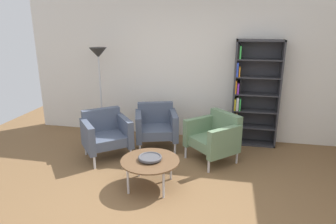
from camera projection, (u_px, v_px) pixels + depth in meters
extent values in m
plane|color=brown|center=(162.00, 204.00, 3.76)|extent=(8.32, 8.32, 0.00)
cube|color=silver|center=(191.00, 62.00, 5.64)|extent=(6.40, 0.12, 2.90)
cube|color=#333338|center=(234.00, 93.00, 5.41)|extent=(0.03, 0.30, 1.90)
cube|color=#333338|center=(279.00, 95.00, 5.26)|extent=(0.03, 0.30, 1.90)
cube|color=#333338|center=(261.00, 40.00, 5.06)|extent=(0.80, 0.30, 0.03)
cube|color=#333338|center=(252.00, 143.00, 5.61)|extent=(0.80, 0.30, 0.03)
cube|color=#333338|center=(255.00, 92.00, 5.47)|extent=(0.80, 0.02, 1.90)
cube|color=#333338|center=(253.00, 127.00, 5.51)|extent=(0.76, 0.28, 0.02)
cube|color=#333338|center=(254.00, 111.00, 5.42)|extent=(0.76, 0.28, 0.02)
cube|color=#333338|center=(256.00, 94.00, 5.34)|extent=(0.76, 0.28, 0.02)
cube|color=#333338|center=(257.00, 77.00, 5.25)|extent=(0.76, 0.28, 0.02)
cube|color=#333338|center=(259.00, 59.00, 5.16)|extent=(0.76, 0.28, 0.02)
cube|color=white|center=(233.00, 135.00, 5.59)|extent=(0.03, 0.19, 0.25)
cube|color=yellow|center=(235.00, 136.00, 5.61)|extent=(0.03, 0.23, 0.17)
cube|color=olive|center=(237.00, 135.00, 5.57)|extent=(0.04, 0.19, 0.26)
cube|color=olive|center=(234.00, 120.00, 5.50)|extent=(0.03, 0.19, 0.22)
cube|color=olive|center=(236.00, 119.00, 5.49)|extent=(0.03, 0.18, 0.26)
cube|color=black|center=(238.00, 120.00, 5.52)|extent=(0.02, 0.25, 0.18)
cube|color=yellow|center=(235.00, 104.00, 5.44)|extent=(0.03, 0.23, 0.21)
cube|color=white|center=(237.00, 104.00, 5.40)|extent=(0.04, 0.19, 0.23)
cube|color=green|center=(240.00, 104.00, 5.39)|extent=(0.02, 0.17, 0.22)
cube|color=orange|center=(236.00, 86.00, 5.35)|extent=(0.02, 0.24, 0.23)
cube|color=purple|center=(238.00, 88.00, 5.33)|extent=(0.03, 0.21, 0.19)
cube|color=black|center=(240.00, 85.00, 5.33)|extent=(0.02, 0.25, 0.27)
cube|color=blue|center=(237.00, 69.00, 5.23)|extent=(0.03, 0.19, 0.24)
cube|color=orange|center=(239.00, 72.00, 5.23)|extent=(0.02, 0.17, 0.17)
cube|color=black|center=(238.00, 51.00, 5.14)|extent=(0.03, 0.19, 0.25)
cube|color=green|center=(240.00, 52.00, 5.17)|extent=(0.03, 0.25, 0.22)
cylinder|color=brown|center=(150.00, 161.00, 4.05)|extent=(0.80, 0.80, 0.02)
cylinder|color=silver|center=(128.00, 181.00, 3.93)|extent=(0.03, 0.03, 0.38)
cylinder|color=silver|center=(164.00, 185.00, 3.84)|extent=(0.03, 0.03, 0.38)
cylinder|color=silver|center=(139.00, 164.00, 4.38)|extent=(0.03, 0.03, 0.38)
cylinder|color=silver|center=(171.00, 167.00, 4.29)|extent=(0.03, 0.03, 0.38)
cylinder|color=#4C4C51|center=(150.00, 159.00, 4.05)|extent=(0.13, 0.13, 0.02)
cylinder|color=#4C4C51|center=(150.00, 158.00, 4.04)|extent=(0.32, 0.32, 0.02)
torus|color=#4C4C51|center=(150.00, 157.00, 4.04)|extent=(0.32, 0.32, 0.02)
cube|color=#4C566B|center=(156.00, 131.00, 5.33)|extent=(0.78, 0.74, 0.16)
cube|color=#4C566B|center=(155.00, 112.00, 5.51)|extent=(0.65, 0.30, 0.38)
cube|color=#4C566B|center=(139.00, 126.00, 5.25)|extent=(0.28, 0.62, 0.46)
cube|color=#4C566B|center=(174.00, 125.00, 5.31)|extent=(0.28, 0.62, 0.46)
cylinder|color=silver|center=(140.00, 149.00, 5.06)|extent=(0.04, 0.04, 0.24)
cylinder|color=silver|center=(175.00, 148.00, 5.12)|extent=(0.04, 0.04, 0.24)
cylinder|color=silver|center=(140.00, 137.00, 5.62)|extent=(0.04, 0.04, 0.24)
cylinder|color=silver|center=(171.00, 136.00, 5.67)|extent=(0.04, 0.04, 0.24)
cube|color=slate|center=(212.00, 142.00, 4.85)|extent=(0.86, 0.86, 0.16)
cube|color=slate|center=(226.00, 123.00, 4.91)|extent=(0.53, 0.54, 0.38)
cube|color=slate|center=(200.00, 130.00, 5.06)|extent=(0.52, 0.50, 0.46)
cube|color=slate|center=(225.00, 142.00, 4.55)|extent=(0.52, 0.50, 0.46)
cylinder|color=silver|center=(186.00, 151.00, 4.99)|extent=(0.04, 0.04, 0.24)
cylinder|color=silver|center=(209.00, 165.00, 4.50)|extent=(0.04, 0.04, 0.24)
cylinder|color=silver|center=(212.00, 144.00, 5.29)|extent=(0.04, 0.04, 0.24)
cylinder|color=silver|center=(237.00, 156.00, 4.80)|extent=(0.04, 0.04, 0.24)
cube|color=#4C566B|center=(107.00, 139.00, 4.96)|extent=(0.86, 0.85, 0.16)
cube|color=#4C566B|center=(101.00, 119.00, 5.11)|extent=(0.57, 0.50, 0.38)
cube|color=#4C566B|center=(88.00, 137.00, 4.77)|extent=(0.47, 0.54, 0.46)
cube|color=#4C566B|center=(125.00, 131.00, 5.05)|extent=(0.47, 0.54, 0.46)
cylinder|color=silver|center=(94.00, 162.00, 4.62)|extent=(0.04, 0.04, 0.24)
cylinder|color=silver|center=(131.00, 154.00, 4.89)|extent=(0.04, 0.04, 0.24)
cylinder|color=silver|center=(86.00, 148.00, 5.11)|extent=(0.04, 0.04, 0.24)
cylinder|color=silver|center=(119.00, 142.00, 5.38)|extent=(0.04, 0.04, 0.24)
cylinder|color=silver|center=(104.00, 137.00, 5.91)|extent=(0.28, 0.28, 0.02)
cylinder|color=silver|center=(101.00, 95.00, 5.67)|extent=(0.03, 0.03, 1.65)
cone|color=#2D2D2D|center=(98.00, 53.00, 5.43)|extent=(0.32, 0.32, 0.18)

